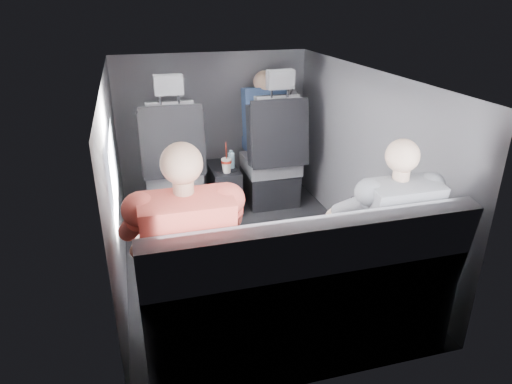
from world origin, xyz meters
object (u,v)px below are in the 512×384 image
object	(u,v)px
center_console	(224,187)
passenger_rear_right	(381,234)
soda_cup	(226,165)
water_bottle	(231,160)
rear_bench	(299,305)
laptop_white	(189,240)
front_seat_left	(173,173)
front_seat_right	(272,164)
laptop_black	(369,218)
passenger_rear_left	(186,257)
passenger_front_right	(264,120)

from	to	relation	value
center_console	passenger_rear_right	size ratio (longest dim) A/B	0.41
soda_cup	water_bottle	size ratio (longest dim) A/B	1.62
rear_bench	passenger_rear_right	xyz separation A→B (m)	(0.50, 0.10, 0.30)
soda_cup	laptop_white	size ratio (longest dim) A/B	0.90
water_bottle	passenger_rear_right	size ratio (longest dim) A/B	0.14
soda_cup	passenger_rear_right	distance (m)	1.78
front_seat_left	front_seat_right	size ratio (longest dim) A/B	1.00
water_bottle	laptop_black	distance (m)	1.70
rear_bench	front_seat_left	bearing A→B (deg)	103.31
laptop_black	passenger_rear_left	world-z (taller)	passenger_rear_left
rear_bench	passenger_rear_right	size ratio (longest dim) A/B	1.35
rear_bench	passenger_rear_right	world-z (taller)	passenger_rear_right
front_seat_right	laptop_black	size ratio (longest dim) A/B	3.39
laptop_black	passenger_rear_left	size ratio (longest dim) A/B	0.30
passenger_rear_left	rear_bench	bearing A→B (deg)	-9.50
soda_cup	laptop_black	world-z (taller)	laptop_black
passenger_rear_right	passenger_front_right	bearing A→B (deg)	91.71
front_seat_left	rear_bench	size ratio (longest dim) A/B	0.79
soda_cup	passenger_front_right	bearing A→B (deg)	39.28
center_console	rear_bench	bearing A→B (deg)	-90.00
front_seat_left	laptop_white	xyz separation A→B (m)	(-0.08, -1.62, 0.23)
center_console	soda_cup	bearing A→B (deg)	-90.01
water_bottle	rear_bench	bearing A→B (deg)	-91.84
rear_bench	passenger_rear_left	size ratio (longest dim) A/B	1.28
laptop_white	passenger_rear_right	bearing A→B (deg)	-10.17
passenger_front_right	laptop_black	bearing A→B (deg)	-87.78
front_seat_left	passenger_rear_left	distance (m)	1.83
front_seat_right	passenger_rear_left	bearing A→B (deg)	-119.34
passenger_front_right	water_bottle	bearing A→B (deg)	-143.44
passenger_rear_right	front_seat_left	bearing A→B (deg)	117.83
rear_bench	laptop_black	size ratio (longest dim) A/B	4.29
center_console	laptop_white	bearing A→B (deg)	-107.57
laptop_white	passenger_front_right	size ratio (longest dim) A/B	0.40
center_console	passenger_rear_left	bearing A→B (deg)	-107.03
front_seat_left	rear_bench	distance (m)	1.96
laptop_white	laptop_black	bearing A→B (deg)	-1.61
passenger_rear_right	passenger_rear_left	bearing A→B (deg)	-179.94
front_seat_right	soda_cup	world-z (taller)	front_seat_right
front_seat_right	passenger_rear_right	xyz separation A→B (m)	(0.05, -1.81, 0.21)
center_console	soda_cup	distance (m)	0.30
water_bottle	passenger_rear_right	world-z (taller)	passenger_rear_right
water_bottle	center_console	bearing A→B (deg)	132.98
soda_cup	passenger_rear_left	world-z (taller)	passenger_rear_left
center_console	passenger_front_right	world-z (taller)	passenger_front_right
front_seat_right	passenger_rear_left	distance (m)	2.09
front_seat_right	passenger_front_right	size ratio (longest dim) A/B	1.65
rear_bench	water_bottle	distance (m)	1.89
center_console	rear_bench	distance (m)	1.94
rear_bench	center_console	bearing A→B (deg)	90.00
soda_cup	passenger_rear_left	distance (m)	1.80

